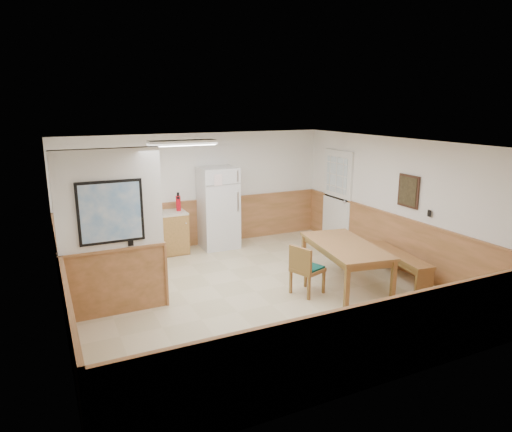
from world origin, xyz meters
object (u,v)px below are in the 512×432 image
fire_extinguisher (178,203)px  dining_chair (304,267)px  dining_table (345,249)px  refrigerator (218,208)px  soap_bottle (94,215)px  dining_bench (398,259)px

fire_extinguisher → dining_chair: bearing=-76.1°
dining_table → dining_chair: 0.88m
refrigerator → soap_bottle: size_ratio=8.34×
fire_extinguisher → soap_bottle: fire_extinguisher is taller
dining_table → dining_bench: 1.18m
dining_bench → dining_chair: bearing=-173.0°
dining_bench → soap_bottle: 5.86m
soap_bottle → dining_bench: bearing=-32.5°
dining_bench → fire_extinguisher: fire_extinguisher is taller
dining_table → soap_bottle: size_ratio=9.36×
dining_bench → refrigerator: bearing=134.8°
refrigerator → dining_chair: 3.12m
refrigerator → soap_bottle: 2.59m
dining_bench → soap_bottle: bearing=155.7°
refrigerator → dining_table: bearing=-67.5°
dining_table → dining_bench: size_ratio=1.20×
refrigerator → dining_table: 3.26m
soap_bottle → dining_table: bearing=-38.7°
soap_bottle → refrigerator: bearing=-0.1°
refrigerator → dining_chair: bearing=-82.8°
dining_table → dining_chair: dining_chair is taller
fire_extinguisher → soap_bottle: size_ratio=1.84×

